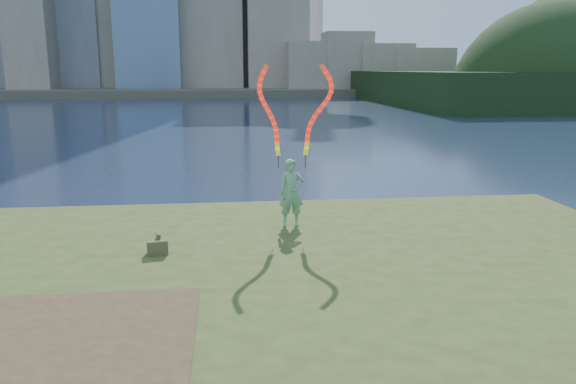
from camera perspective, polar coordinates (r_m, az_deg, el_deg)
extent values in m
plane|color=#192640|center=(11.29, -5.38, -10.16)|extent=(320.00, 320.00, 0.00)
cube|color=#384719|center=(8.96, -5.05, -15.40)|extent=(20.00, 18.00, 0.30)
cube|color=#384719|center=(9.12, -5.14, -13.13)|extent=(17.00, 15.00, 0.30)
cube|color=#384719|center=(9.20, -5.20, -11.19)|extent=(14.00, 12.00, 0.30)
cube|color=#47331E|center=(8.30, -20.82, -13.50)|extent=(3.20, 3.00, 0.02)
cube|color=#504A3A|center=(105.50, -6.48, 10.30)|extent=(320.00, 40.00, 1.20)
imported|color=#13702B|center=(12.73, 0.36, -0.08)|extent=(0.57, 0.39, 1.54)
cylinder|color=black|center=(12.66, -0.99, 3.10)|extent=(0.02, 0.02, 0.30)
cylinder|color=black|center=(12.75, 1.76, 3.16)|extent=(0.02, 0.02, 0.30)
cube|color=#4E542C|center=(11.23, -13.13, -5.46)|extent=(0.43, 0.33, 0.28)
cylinder|color=#4E542C|center=(11.36, -13.07, -4.28)|extent=(0.14, 0.27, 0.09)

